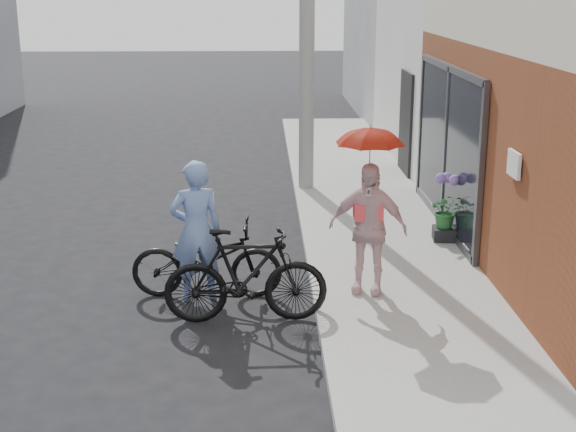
{
  "coord_description": "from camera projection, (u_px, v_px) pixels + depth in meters",
  "views": [
    {
      "loc": [
        0.25,
        -8.71,
        3.8
      ],
      "look_at": [
        0.57,
        0.63,
        1.1
      ],
      "focal_mm": 50.0,
      "sensor_mm": 36.0,
      "label": 1
    }
  ],
  "objects": [
    {
      "name": "bike_left",
      "position": [
        207.0,
        259.0,
        10.04
      ],
      "size": [
        1.91,
        0.73,
        0.99
      ],
      "primitive_type": "imported",
      "rotation": [
        0.0,
        0.0,
        1.53
      ],
      "color": "black",
      "rests_on": "ground"
    },
    {
      "name": "utility_pole",
      "position": [
        307.0,
        2.0,
        14.23
      ],
      "size": [
        0.28,
        0.28,
        7.0
      ],
      "primitive_type": "cylinder",
      "color": "#9E9E99",
      "rests_on": "ground"
    },
    {
      "name": "curb",
      "position": [
        310.0,
        259.0,
        11.34
      ],
      "size": [
        0.12,
        24.0,
        0.12
      ],
      "primitive_type": "cube",
      "color": "#9E9E99",
      "rests_on": "ground"
    },
    {
      "name": "ground",
      "position": [
        241.0,
        321.0,
        9.41
      ],
      "size": [
        80.0,
        80.0,
        0.0
      ],
      "primitive_type": "plane",
      "color": "black",
      "rests_on": "ground"
    },
    {
      "name": "officer",
      "position": [
        196.0,
        231.0,
        9.87
      ],
      "size": [
        0.73,
        0.57,
        1.78
      ],
      "primitive_type": "imported",
      "rotation": [
        0.0,
        0.0,
        3.39
      ],
      "color": "#728FCC",
      "rests_on": "ground"
    },
    {
      "name": "sidewalk",
      "position": [
        392.0,
        258.0,
        11.38
      ],
      "size": [
        2.2,
        24.0,
        0.12
      ],
      "primitive_type": "cube",
      "color": "gray",
      "rests_on": "ground"
    },
    {
      "name": "parasol",
      "position": [
        370.0,
        133.0,
        9.47
      ],
      "size": [
        0.8,
        0.8,
        0.71
      ],
      "primitive_type": "imported",
      "color": "red",
      "rests_on": "kimono_woman"
    },
    {
      "name": "potted_plant",
      "position": [
        446.0,
        211.0,
        11.9
      ],
      "size": [
        0.48,
        0.42,
        0.53
      ],
      "primitive_type": "imported",
      "color": "#27632E",
      "rests_on": "planter"
    },
    {
      "name": "planter",
      "position": [
        445.0,
        234.0,
        12.0
      ],
      "size": [
        0.39,
        0.39,
        0.19
      ],
      "primitive_type": "cube",
      "rotation": [
        0.0,
        0.0,
        -0.11
      ],
      "color": "black",
      "rests_on": "sidewalk"
    },
    {
      "name": "kimono_woman",
      "position": [
        368.0,
        228.0,
        9.79
      ],
      "size": [
        1.03,
        0.65,
        1.64
      ],
      "primitive_type": "imported",
      "rotation": [
        0.0,
        0.0,
        -0.28
      ],
      "color": "beige",
      "rests_on": "sidewalk"
    },
    {
      "name": "bike_right",
      "position": [
        246.0,
        276.0,
        9.25
      ],
      "size": [
        1.91,
        0.59,
        1.14
      ],
      "primitive_type": "imported",
      "rotation": [
        0.0,
        0.0,
        1.6
      ],
      "color": "black",
      "rests_on": "ground"
    }
  ]
}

